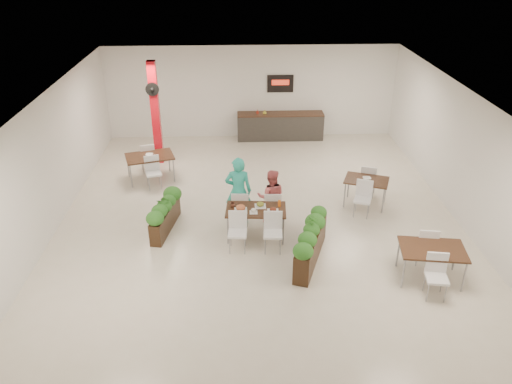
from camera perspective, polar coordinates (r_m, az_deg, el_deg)
The scene contains 12 objects.
ground at distance 12.71m, azimuth 0.38°, elevation -3.16°, with size 12.00×12.00×0.00m, color beige.
room_shell at distance 11.82m, azimuth 0.41°, elevation 5.26°, with size 10.10×12.10×3.22m.
red_column at distance 15.69m, azimuth -11.42°, elevation 8.93°, with size 0.40×0.41×3.20m.
service_counter at distance 17.70m, azimuth 2.77°, elevation 7.60°, with size 3.00×0.64×2.20m.
main_table at distance 11.70m, azimuth -0.06°, elevation -2.44°, with size 1.45×1.70×0.92m.
diner_man at distance 12.15m, azimuth -2.02°, elevation 0.09°, with size 0.65×0.43×1.78m, color #29B29E.
diner_woman at distance 12.26m, azimuth 1.73°, elevation -0.57°, with size 0.70×0.54×1.43m, color #D25D61.
planter_left at distance 12.27m, azimuth -10.39°, elevation -2.22°, with size 0.65×1.73×0.91m.
planter_right at distance 11.00m, azimuth 6.30°, elevation -5.49°, with size 0.98×2.01×1.10m.
side_table_a at distance 14.86m, azimuth -12.04°, elevation 3.68°, with size 1.54×1.67×0.92m.
side_table_b at distance 13.43m, azimuth 12.49°, elevation 0.92°, with size 1.31×1.66×0.92m.
side_table_c at distance 10.91m, azimuth 19.47°, elevation -6.62°, with size 1.42×1.66×0.92m.
Camera 1 is at (-0.53, -10.95, 6.43)m, focal length 35.00 mm.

